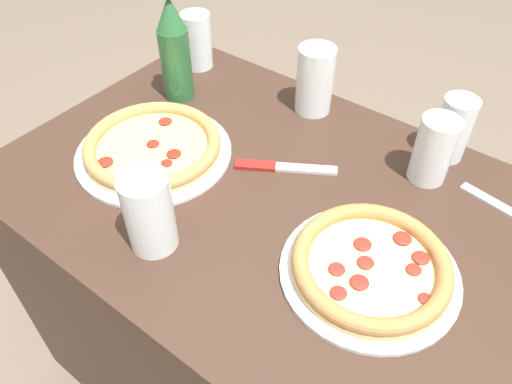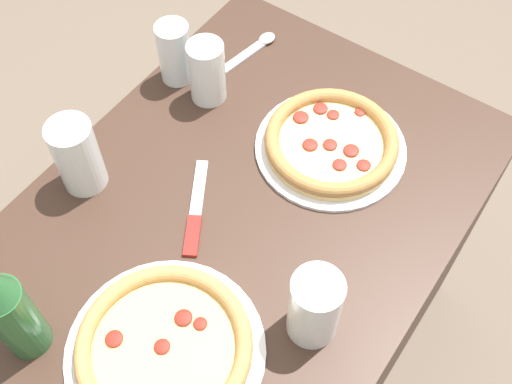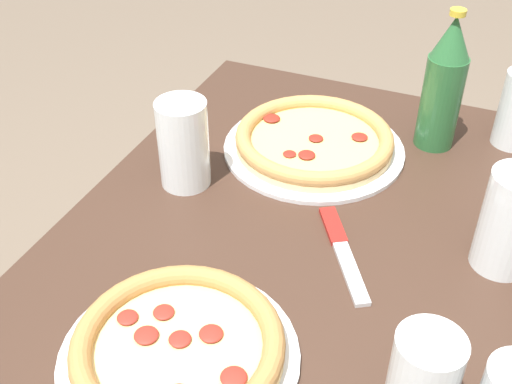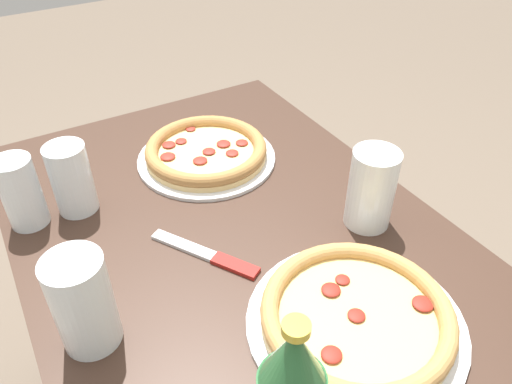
# 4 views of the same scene
# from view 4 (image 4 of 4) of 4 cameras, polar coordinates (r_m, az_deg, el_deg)

# --- Properties ---
(table) EXTENTS (1.06, 0.72, 0.76)m
(table) POSITION_cam_4_polar(r_m,az_deg,el_deg) (1.18, -1.77, -18.66)
(table) COLOR #3D281E
(table) RESTS_ON ground_plane
(pizza_margherita) EXTENTS (0.32, 0.32, 0.04)m
(pizza_margherita) POSITION_cam_4_polar(r_m,az_deg,el_deg) (0.76, 11.43, -13.79)
(pizza_margherita) COLOR silver
(pizza_margherita) RESTS_ON table
(pizza_veggie) EXTENTS (0.30, 0.30, 0.04)m
(pizza_veggie) POSITION_cam_4_polar(r_m,az_deg,el_deg) (1.08, -5.71, 4.58)
(pizza_veggie) COLOR silver
(pizza_veggie) RESTS_ON table
(glass_iced_tea) EXTENTS (0.07, 0.07, 0.14)m
(glass_iced_tea) POSITION_cam_4_polar(r_m,az_deg,el_deg) (0.97, -25.23, -0.18)
(glass_iced_tea) COLOR white
(glass_iced_tea) RESTS_ON table
(glass_cola) EXTENTS (0.08, 0.08, 0.15)m
(glass_cola) POSITION_cam_4_polar(r_m,az_deg,el_deg) (0.73, -19.05, -12.23)
(glass_cola) COLOR white
(glass_cola) RESTS_ON table
(glass_mango_juice) EXTENTS (0.08, 0.08, 0.15)m
(glass_mango_juice) POSITION_cam_4_polar(r_m,az_deg,el_deg) (0.90, 12.98, -0.07)
(glass_mango_juice) COLOR white
(glass_mango_juice) RESTS_ON table
(glass_red_wine) EXTENTS (0.07, 0.07, 0.14)m
(glass_red_wine) POSITION_cam_4_polar(r_m,az_deg,el_deg) (0.97, -20.24, 1.06)
(glass_red_wine) COLOR white
(glass_red_wine) RESTS_ON table
(knife) EXTENTS (0.19, 0.13, 0.01)m
(knife) POSITION_cam_4_polar(r_m,az_deg,el_deg) (0.86, -5.41, -7.21)
(knife) COLOR maroon
(knife) RESTS_ON table
(spoon) EXTENTS (0.16, 0.05, 0.01)m
(spoon) POSITION_cam_4_polar(r_m,az_deg,el_deg) (1.15, -21.61, 3.23)
(spoon) COLOR silver
(spoon) RESTS_ON table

